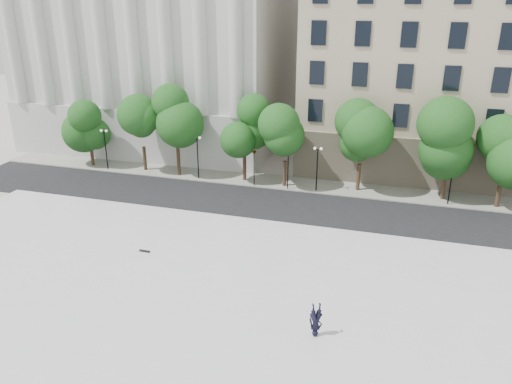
% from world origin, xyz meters
% --- Properties ---
extents(ground, '(160.00, 160.00, 0.00)m').
position_xyz_m(ground, '(0.00, 0.00, 0.00)').
color(ground, beige).
rests_on(ground, ground).
extents(plaza, '(44.00, 22.00, 0.45)m').
position_xyz_m(plaza, '(0.00, 3.00, 0.23)').
color(plaza, white).
rests_on(plaza, ground).
extents(street, '(60.00, 8.00, 0.02)m').
position_xyz_m(street, '(0.00, 18.00, 0.01)').
color(street, black).
rests_on(street, ground).
extents(far_sidewalk, '(60.00, 4.00, 0.12)m').
position_xyz_m(far_sidewalk, '(0.00, 24.00, 0.06)').
color(far_sidewalk, '#A4A197').
rests_on(far_sidewalk, ground).
extents(building_west, '(31.50, 27.65, 25.60)m').
position_xyz_m(building_west, '(-17.00, 38.57, 12.89)').
color(building_west, '#B7B7B2').
rests_on(building_west, ground).
extents(building_east, '(36.00, 26.15, 23.00)m').
position_xyz_m(building_east, '(20.00, 38.91, 11.14)').
color(building_east, '#C0AF92').
rests_on(building_east, ground).
extents(traffic_light_west, '(0.42, 1.73, 4.19)m').
position_xyz_m(traffic_light_west, '(-1.14, 22.30, 3.69)').
color(traffic_light_west, black).
rests_on(traffic_light_west, ground).
extents(traffic_light_east, '(0.40, 1.65, 4.16)m').
position_xyz_m(traffic_light_east, '(2.23, 22.30, 3.65)').
color(traffic_light_east, black).
rests_on(traffic_light_east, ground).
extents(person_lying, '(1.37, 2.11, 0.54)m').
position_xyz_m(person_lying, '(8.76, 0.45, 0.72)').
color(person_lying, black).
rests_on(person_lying, plaza).
extents(skateboard, '(0.81, 0.23, 0.08)m').
position_xyz_m(skateboard, '(-4.59, 6.37, 0.49)').
color(skateboard, black).
rests_on(skateboard, plaza).
extents(street_trees, '(44.93, 5.01, 7.96)m').
position_xyz_m(street_trees, '(1.53, 23.45, 5.27)').
color(street_trees, '#382619').
rests_on(street_trees, ground).
extents(lamp_posts, '(35.36, 0.28, 4.54)m').
position_xyz_m(lamp_posts, '(-0.78, 22.60, 3.07)').
color(lamp_posts, black).
rests_on(lamp_posts, ground).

